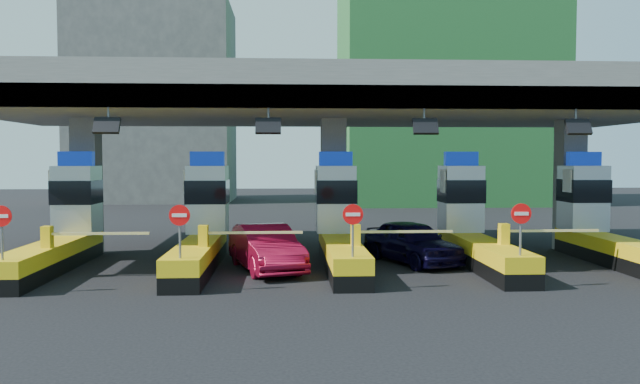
{
  "coord_description": "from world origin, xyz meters",
  "views": [
    {
      "loc": [
        -1.93,
        -22.63,
        3.85
      ],
      "look_at": [
        -0.71,
        0.0,
        2.66
      ],
      "focal_mm": 35.0,
      "sensor_mm": 36.0,
      "label": 1
    }
  ],
  "objects": [
    {
      "name": "ground",
      "position": [
        0.0,
        0.0,
        0.0
      ],
      "size": [
        120.0,
        120.0,
        0.0
      ],
      "primitive_type": "plane",
      "color": "black",
      "rests_on": "ground"
    },
    {
      "name": "toll_canopy",
      "position": [
        0.0,
        2.87,
        6.13
      ],
      "size": [
        28.0,
        12.09,
        7.0
      ],
      "color": "slate",
      "rests_on": "ground"
    },
    {
      "name": "toll_lane_far_left",
      "position": [
        -10.0,
        0.28,
        1.4
      ],
      "size": [
        4.43,
        8.0,
        4.16
      ],
      "color": "black",
      "rests_on": "ground"
    },
    {
      "name": "toll_lane_left",
      "position": [
        -5.0,
        0.28,
        1.4
      ],
      "size": [
        4.43,
        8.0,
        4.16
      ],
      "color": "black",
      "rests_on": "ground"
    },
    {
      "name": "toll_lane_center",
      "position": [
        0.0,
        0.28,
        1.4
      ],
      "size": [
        4.43,
        8.0,
        4.16
      ],
      "color": "black",
      "rests_on": "ground"
    },
    {
      "name": "toll_lane_right",
      "position": [
        5.0,
        0.28,
        1.4
      ],
      "size": [
        4.43,
        8.0,
        4.16
      ],
      "color": "black",
      "rests_on": "ground"
    },
    {
      "name": "toll_lane_far_right",
      "position": [
        10.0,
        0.28,
        1.4
      ],
      "size": [
        4.43,
        8.0,
        4.16
      ],
      "color": "black",
      "rests_on": "ground"
    },
    {
      "name": "bg_building_scaffold",
      "position": [
        12.0,
        32.0,
        14.0
      ],
      "size": [
        18.0,
        12.0,
        28.0
      ],
      "primitive_type": "cube",
      "color": "#1E5926",
      "rests_on": "ground"
    },
    {
      "name": "bg_building_concrete",
      "position": [
        -14.0,
        36.0,
        9.0
      ],
      "size": [
        14.0,
        10.0,
        18.0
      ],
      "primitive_type": "cube",
      "color": "#4C4C49",
      "rests_on": "ground"
    },
    {
      "name": "van",
      "position": [
        2.72,
        0.14,
        0.8
      ],
      "size": [
        3.49,
        5.03,
        1.59
      ],
      "primitive_type": "imported",
      "rotation": [
        0.0,
        0.0,
        0.38
      ],
      "color": "black",
      "rests_on": "ground"
    },
    {
      "name": "red_car",
      "position": [
        -2.65,
        -1.11,
        0.79
      ],
      "size": [
        2.99,
        5.06,
        1.58
      ],
      "primitive_type": "imported",
      "rotation": [
        0.0,
        0.0,
        0.3
      ],
      "color": "maroon",
      "rests_on": "ground"
    }
  ]
}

